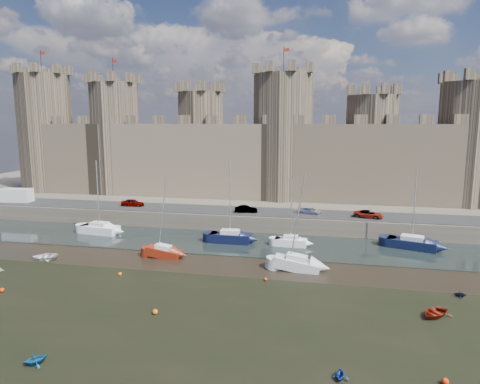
{
  "coord_description": "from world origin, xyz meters",
  "views": [
    {
      "loc": [
        10.71,
        -32.72,
        16.77
      ],
      "look_at": [
        -0.71,
        22.0,
        7.66
      ],
      "focal_mm": 32.0,
      "sensor_mm": 36.0,
      "label": 1
    }
  ],
  "objects": [
    {
      "name": "ground",
      "position": [
        0.0,
        0.0,
        0.0
      ],
      "size": [
        160.0,
        160.0,
        0.0
      ],
      "primitive_type": "plane",
      "color": "black",
      "rests_on": "ground"
    },
    {
      "name": "seaweed_patch",
      "position": [
        0.0,
        -6.0,
        0.01
      ],
      "size": [
        70.0,
        34.0,
        0.01
      ],
      "primitive_type": "cube",
      "color": "black",
      "rests_on": "ground"
    },
    {
      "name": "water_channel",
      "position": [
        0.0,
        24.0,
        0.04
      ],
      "size": [
        160.0,
        12.0,
        0.08
      ],
      "primitive_type": "cube",
      "color": "black",
      "rests_on": "ground"
    },
    {
      "name": "quay",
      "position": [
        0.0,
        60.0,
        1.25
      ],
      "size": [
        160.0,
        60.0,
        2.5
      ],
      "primitive_type": "cube",
      "color": "#4C443A",
      "rests_on": "ground"
    },
    {
      "name": "road",
      "position": [
        0.0,
        34.0,
        2.55
      ],
      "size": [
        160.0,
        7.0,
        0.1
      ],
      "primitive_type": "cube",
      "color": "black",
      "rests_on": "quay"
    },
    {
      "name": "castle",
      "position": [
        -0.64,
        48.0,
        11.67
      ],
      "size": [
        108.5,
        11.0,
        29.0
      ],
      "color": "#42382B",
      "rests_on": "quay"
    },
    {
      "name": "car_0",
      "position": [
        -22.07,
        34.02,
        3.16
      ],
      "size": [
        3.96,
        1.8,
        1.32
      ],
      "primitive_type": "imported",
      "rotation": [
        0.0,
        0.0,
        1.64
      ],
      "color": "gray",
      "rests_on": "quay"
    },
    {
      "name": "car_1",
      "position": [
        -1.99,
        32.83,
        3.09
      ],
      "size": [
        3.78,
        1.89,
        1.19
      ],
      "primitive_type": "imported",
      "rotation": [
        0.0,
        0.0,
        1.75
      ],
      "color": "gray",
      "rests_on": "quay"
    },
    {
      "name": "car_2",
      "position": [
        8.08,
        33.91,
        3.03
      ],
      "size": [
        3.93,
        2.32,
        1.07
      ],
      "primitive_type": "imported",
      "rotation": [
        0.0,
        0.0,
        1.33
      ],
      "color": "gray",
      "rests_on": "quay"
    },
    {
      "name": "car_3",
      "position": [
        16.81,
        32.82,
        3.1
      ],
      "size": [
        4.66,
        2.99,
        1.19
      ],
      "primitive_type": "imported",
      "rotation": [
        0.0,
        0.0,
        1.32
      ],
      "color": "gray",
      "rests_on": "quay"
    },
    {
      "name": "van",
      "position": [
        -44.49,
        33.5,
        3.73
      ],
      "size": [
        5.79,
        2.66,
        2.46
      ],
      "primitive_type": "cube",
      "rotation": [
        0.0,
        0.0,
        0.07
      ],
      "color": "silver",
      "rests_on": "quay"
    },
    {
      "name": "sailboat_0",
      "position": [
        -23.09,
        24.74,
        0.85
      ],
      "size": [
        6.2,
        3.03,
        11.15
      ],
      "rotation": [
        0.0,
        0.0,
        -0.12
      ],
      "color": "white",
      "rests_on": "ground"
    },
    {
      "name": "sailboat_1",
      "position": [
        -2.55,
        24.05,
        0.88
      ],
      "size": [
        5.77,
        2.32,
        11.5
      ],
      "rotation": [
        0.0,
        0.0,
        -0.01
      ],
      "color": "black",
      "rests_on": "ground"
    },
    {
      "name": "sailboat_2",
      "position": [
        5.94,
        24.03,
        0.77
      ],
      "size": [
        4.39,
        1.88,
        9.32
      ],
      "rotation": [
        0.0,
        0.0,
        -0.05
      ],
      "color": "white",
      "rests_on": "ground"
    },
    {
      "name": "sailboat_3",
      "position": [
        21.97,
        26.19,
        0.84
      ],
      "size": [
        6.72,
        4.3,
        10.99
      ],
      "rotation": [
        0.0,
        0.0,
        -0.32
      ],
      "color": "black",
      "rests_on": "ground"
    },
    {
      "name": "sailboat_4",
      "position": [
        -9.29,
        15.98,
        0.75
      ],
      "size": [
        4.43,
        1.87,
        10.2
      ],
      "rotation": [
        0.0,
        0.0,
        -0.04
      ],
      "color": "maroon",
      "rests_on": "ground"
    },
    {
      "name": "sailboat_5",
      "position": [
        7.49,
        14.67,
        0.8
      ],
      "size": [
        5.35,
        2.3,
        11.35
      ],
      "rotation": [
        0.0,
        0.0,
        -0.05
      ],
      "color": "silver",
      "rests_on": "ground"
    },
    {
      "name": "dinghy_1",
      "position": [
        -8.92,
        -8.68,
        0.42
      ],
      "size": [
        2.12,
        2.11,
        0.85
      ],
      "primitive_type": "imported",
      "rotation": [
        1.57,
        0.0,
        2.31
      ],
      "color": "navy",
      "rests_on": "ground"
    },
    {
      "name": "dinghy_4",
      "position": [
        20.19,
        5.16,
        0.32
      ],
      "size": [
        3.64,
        3.77,
        0.64
      ],
      "primitive_type": "imported",
      "rotation": [
        1.57,
        0.0,
        5.6
      ],
      "color": "maroon",
      "rests_on": "ground"
    },
    {
      "name": "dinghy_5",
      "position": [
        11.88,
        -6.06,
        0.34
      ],
      "size": [
        1.19,
        1.35,
        0.67
      ],
      "primitive_type": "imported",
      "rotation": [
        1.57,
        0.0,
        -0.07
      ],
      "color": "navy",
      "rests_on": "ground"
    },
    {
      "name": "dinghy_6",
      "position": [
        -23.27,
        12.0,
        0.33
      ],
      "size": [
        3.4,
        2.57,
        0.66
      ],
      "primitive_type": "imported",
      "rotation": [
        1.57,
        0.0,
        4.8
      ],
      "color": "silver",
      "rests_on": "ground"
    },
    {
      "name": "dinghy_7",
      "position": [
        23.6,
        10.12,
        0.3
      ],
      "size": [
        1.34,
        1.22,
        0.6
      ],
      "primitive_type": "imported",
      "rotation": [
        1.57,
        0.0,
        1.33
      ],
      "color": "black",
      "rests_on": "ground"
    },
    {
      "name": "buoy_0",
      "position": [
        -20.87,
        2.11,
        0.23
      ],
      "size": [
        0.46,
        0.46,
        0.46
      ],
      "primitive_type": "sphere",
      "color": "red",
      "rests_on": "ground"
    },
    {
      "name": "buoy_1",
      "position": [
        -11.53,
        8.82,
        0.2
      ],
      "size": [
        0.4,
        0.4,
        0.4
      ],
      "primitive_type": "sphere",
      "color": "orange",
      "rests_on": "ground"
    },
    {
      "name": "buoy_2",
      "position": [
        18.54,
        -5.26,
        0.23
      ],
      "size": [
        0.46,
        0.46,
        0.46
      ],
      "primitive_type": "sphere",
      "color": "red",
      "rests_on": "ground"
    },
    {
      "name": "buoy_3",
      "position": [
        4.47,
        10.55,
        0.19
      ],
      "size": [
        0.38,
        0.38,
        0.38
      ],
      "primitive_type": "sphere",
      "color": "#F8250B",
      "rests_on": "ground"
    },
    {
      "name": "buoy_4",
      "position": [
        -3.9,
        0.53,
        0.24
      ],
      "size": [
        0.48,
        0.48,
        0.48
      ],
      "primitive_type": "sphere",
      "color": "orange",
      "rests_on": "ground"
    }
  ]
}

